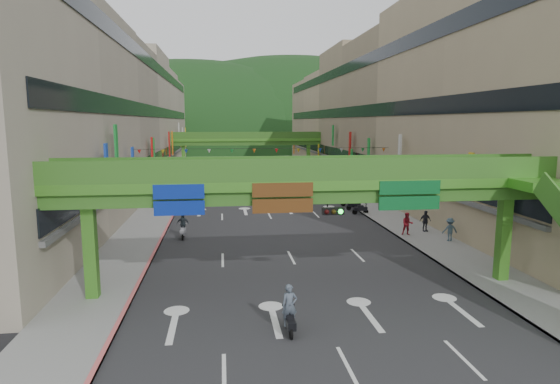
{
  "coord_description": "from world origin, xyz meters",
  "views": [
    {
      "loc": [
        -4.44,
        -17.53,
        8.9
      ],
      "look_at": [
        0.0,
        18.0,
        3.5
      ],
      "focal_mm": 30.0,
      "sensor_mm": 36.0,
      "label": 1
    }
  ],
  "objects_px": {
    "overpass_near": "(329,195)",
    "pedestrian_red": "(407,226)",
    "car_yellow": "(268,163)",
    "scooter_rider_mid": "(289,189)",
    "car_silver": "(236,171)",
    "scooter_rider_near": "(290,311)"
  },
  "relations": [
    {
      "from": "pedestrian_red",
      "to": "overpass_near",
      "type": "bearing_deg",
      "value": -115.96
    },
    {
      "from": "scooter_rider_mid",
      "to": "car_silver",
      "type": "height_order",
      "value": "scooter_rider_mid"
    },
    {
      "from": "scooter_rider_mid",
      "to": "car_silver",
      "type": "relative_size",
      "value": 0.45
    },
    {
      "from": "overpass_near",
      "to": "scooter_rider_mid",
      "type": "xyz_separation_m",
      "value": [
        2.41,
        31.06,
        -4.13
      ]
    },
    {
      "from": "scooter_rider_near",
      "to": "pedestrian_red",
      "type": "xyz_separation_m",
      "value": [
        11.52,
        15.5,
        -0.13
      ]
    },
    {
      "from": "car_silver",
      "to": "pedestrian_red",
      "type": "xyz_separation_m",
      "value": [
        11.83,
        -44.28,
        0.13
      ]
    },
    {
      "from": "overpass_near",
      "to": "car_silver",
      "type": "relative_size",
      "value": 6.07
    },
    {
      "from": "scooter_rider_near",
      "to": "car_yellow",
      "type": "relative_size",
      "value": 0.51
    },
    {
      "from": "car_yellow",
      "to": "overpass_near",
      "type": "bearing_deg",
      "value": -88.15
    },
    {
      "from": "scooter_rider_near",
      "to": "car_yellow",
      "type": "bearing_deg",
      "value": 84.99
    },
    {
      "from": "overpass_near",
      "to": "scooter_rider_mid",
      "type": "distance_m",
      "value": 31.43
    },
    {
      "from": "overpass_near",
      "to": "car_yellow",
      "type": "distance_m",
      "value": 70.75
    },
    {
      "from": "scooter_rider_near",
      "to": "car_silver",
      "type": "bearing_deg",
      "value": 90.3
    },
    {
      "from": "scooter_rider_near",
      "to": "pedestrian_red",
      "type": "bearing_deg",
      "value": 53.38
    },
    {
      "from": "car_yellow",
      "to": "pedestrian_red",
      "type": "distance_m",
      "value": 59.58
    },
    {
      "from": "car_silver",
      "to": "car_yellow",
      "type": "xyz_separation_m",
      "value": [
        6.88,
        15.1,
        -0.04
      ]
    },
    {
      "from": "car_yellow",
      "to": "scooter_rider_mid",
      "type": "bearing_deg",
      "value": -87.15
    },
    {
      "from": "scooter_rider_mid",
      "to": "pedestrian_red",
      "type": "xyz_separation_m",
      "value": [
        6.45,
        -19.94,
        -0.19
      ]
    },
    {
      "from": "overpass_near",
      "to": "pedestrian_red",
      "type": "relative_size",
      "value": 15.8
    },
    {
      "from": "overpass_near",
      "to": "pedestrian_red",
      "type": "height_order",
      "value": "overpass_near"
    },
    {
      "from": "scooter_rider_mid",
      "to": "pedestrian_red",
      "type": "height_order",
      "value": "scooter_rider_mid"
    },
    {
      "from": "overpass_near",
      "to": "pedestrian_red",
      "type": "xyz_separation_m",
      "value": [
        8.87,
        11.12,
        -4.32
      ]
    }
  ]
}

